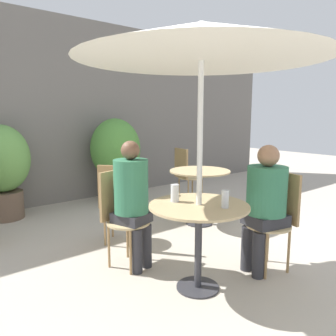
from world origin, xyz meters
name	(u,v)px	position (x,y,z in m)	size (l,w,h in m)	color
ground_plane	(219,288)	(0.00, 0.00, 0.00)	(20.00, 20.00, 0.00)	#B2A899
storefront_wall	(56,111)	(0.00, 3.55, 1.50)	(10.00, 0.06, 3.00)	slate
cafe_table_near	(199,221)	(-0.14, 0.11, 0.59)	(0.82, 0.82, 0.73)	#2D2D33
cafe_table_far	(200,181)	(1.03, 1.30, 0.58)	(0.79, 0.79, 0.73)	#2D2D33
bistro_chair_0	(277,213)	(0.69, -0.07, 0.54)	(0.44, 0.42, 0.92)	tan
bistro_chair_1	(120,210)	(-0.39, 0.92, 0.54)	(0.43, 0.45, 0.92)	tan
bistro_chair_3	(117,198)	(-0.19, 1.34, 0.54)	(0.47, 0.47, 0.92)	tan
bistro_chair_4	(186,171)	(1.54, 2.15, 0.54)	(0.43, 0.41, 0.92)	tan
seated_person_0	(265,198)	(0.54, -0.04, 0.70)	(0.40, 0.37, 1.18)	#2D2D33
seated_person_1	(132,194)	(-0.35, 0.78, 0.72)	(0.35, 0.37, 1.21)	#2D2D33
beer_glass_0	(225,199)	(-0.04, -0.08, 0.80)	(0.06, 0.06, 0.14)	silver
beer_glass_1	(175,193)	(-0.23, 0.30, 0.80)	(0.07, 0.07, 0.15)	silver
potted_plant_0	(2,166)	(-0.93, 3.16, 0.75)	(0.74, 0.74, 1.32)	brown
potted_plant_1	(116,154)	(0.80, 3.09, 0.80)	(0.84, 0.84, 1.39)	slate
umbrella	(201,42)	(-0.14, 0.11, 1.98)	(1.93, 1.93, 2.13)	silver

